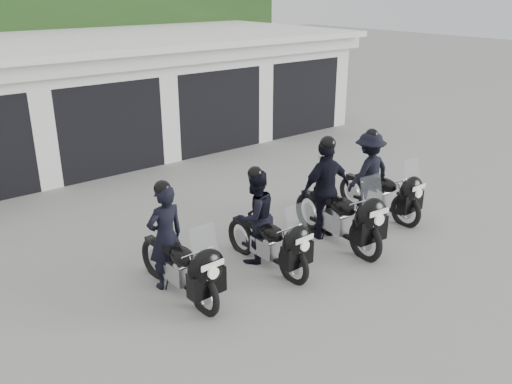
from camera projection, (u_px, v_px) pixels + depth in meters
ground at (258, 258)px, 9.09m from camera, size 80.00×80.00×0.00m
garage_block at (69, 99)px, 14.44m from camera, size 16.40×6.80×2.96m
background_vegetation at (19, 34)px, 17.71m from camera, size 20.00×3.90×5.80m
police_bike_a at (176, 251)px, 7.82m from camera, size 0.63×2.01×1.75m
police_bike_b at (262, 224)px, 8.64m from camera, size 0.78×1.94×1.69m
police_bike_c at (332, 197)px, 9.45m from camera, size 1.10×2.22×1.94m
police_bike_d at (375, 177)px, 10.62m from camera, size 1.05×2.01×1.75m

